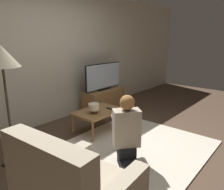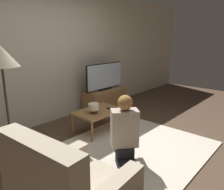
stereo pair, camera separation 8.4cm
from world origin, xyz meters
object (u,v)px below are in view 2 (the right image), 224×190
object	(u,v)px
coffee_table	(98,113)
floor_lamp	(1,63)
table_lamp	(94,107)
person_kneeling	(125,131)
tv	(105,76)

from	to	relation	value
coffee_table	floor_lamp	world-z (taller)	floor_lamp
table_lamp	floor_lamp	bearing A→B (deg)	171.54
table_lamp	person_kneeling	bearing A→B (deg)	-111.87
person_kneeling	table_lamp	bearing A→B (deg)	-71.46
floor_lamp	person_kneeling	world-z (taller)	floor_lamp
tv	person_kneeling	size ratio (longest dim) A/B	1.16
coffee_table	person_kneeling	world-z (taller)	person_kneeling
tv	floor_lamp	distance (m)	2.50
person_kneeling	table_lamp	size ratio (longest dim) A/B	5.15
floor_lamp	coffee_table	bearing A→B (deg)	-5.97
coffee_table	floor_lamp	bearing A→B (deg)	174.03
floor_lamp	table_lamp	world-z (taller)	floor_lamp
coffee_table	table_lamp	size ratio (longest dim) A/B	4.66
table_lamp	coffee_table	bearing A→B (deg)	16.41
floor_lamp	table_lamp	distance (m)	1.58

